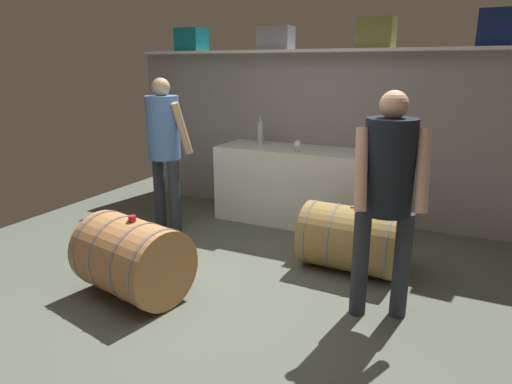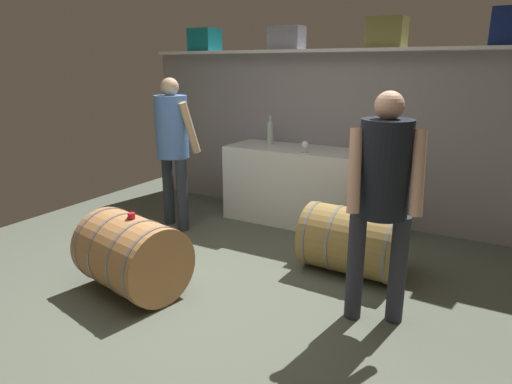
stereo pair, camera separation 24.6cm
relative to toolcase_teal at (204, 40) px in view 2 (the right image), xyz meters
The scene contains 15 objects.
ground_plane 3.21m from the toolcase_teal, 45.78° to the right, with size 6.18×8.25×0.02m, color #545A4D.
back_wall_panel 2.04m from the toolcase_teal, ahead, with size 4.98×0.10×1.92m, color gray.
high_shelf_board 1.70m from the toolcase_teal, ahead, with size 4.58×0.40×0.03m, color silver.
toolcase_teal is the anchor object (origin of this frame).
toolcase_grey 1.15m from the toolcase_teal, ahead, with size 0.38×0.24×0.26m, color gray.
toolcase_olive 2.29m from the toolcase_teal, ahead, with size 0.37×0.27×0.30m, color olive.
toolcase_navy 3.39m from the toolcase_teal, ahead, with size 0.32×0.25×0.34m, color navy.
work_cabinet 2.24m from the toolcase_teal, ahead, with size 1.73×0.66×0.87m, color white.
wine_bottle_clear 1.50m from the toolcase_teal, ahead, with size 0.07×0.07×0.34m.
wine_glass 2.03m from the toolcase_teal, 15.96° to the right, with size 0.08×0.08×0.13m.
wine_barrel_near 3.20m from the toolcase_teal, 67.93° to the right, with size 0.94×0.78×0.64m.
wine_barrel_far 3.28m from the toolcase_teal, 27.23° to the right, with size 0.87×0.63×0.60m.
tasting_cup 3.03m from the toolcase_teal, 67.40° to the right, with size 0.06×0.06×0.04m, color red.
winemaker_pouring 3.58m from the toolcase_teal, 34.29° to the right, with size 0.52×0.45×1.63m.
visitor_tasting 1.56m from the toolcase_teal, 73.46° to the right, with size 0.53×0.44×1.66m.
Camera 2 is at (1.81, -2.48, 1.78)m, focal length 31.36 mm.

